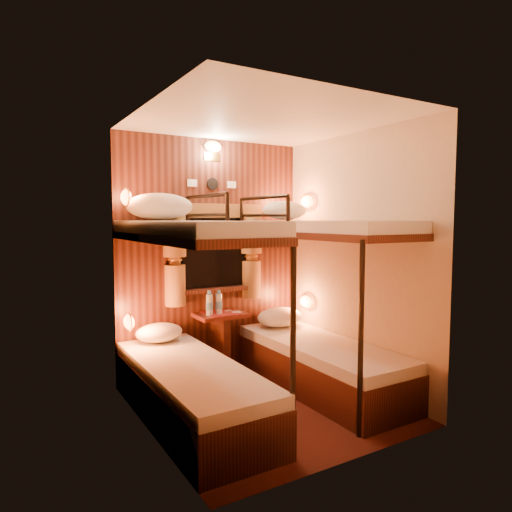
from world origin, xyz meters
TOP-DOWN VIEW (x-y plane):
  - floor at (0.00, 0.00)m, footprint 2.10×2.10m
  - ceiling at (0.00, 0.00)m, footprint 2.10×2.10m
  - wall_back at (0.00, 1.05)m, footprint 2.40×0.00m
  - wall_front at (0.00, -1.05)m, footprint 2.40×0.00m
  - wall_left at (-1.00, 0.00)m, footprint 0.00×2.40m
  - wall_right at (1.00, 0.00)m, footprint 0.00×2.40m
  - back_panel at (0.00, 1.04)m, footprint 2.00×0.03m
  - bunk_left at (-0.65, 0.07)m, footprint 0.72×1.90m
  - bunk_right at (0.65, 0.07)m, footprint 0.72×1.90m
  - window at (0.00, 1.00)m, footprint 1.00×0.12m
  - curtains at (0.00, 0.97)m, footprint 1.10×0.22m
  - back_fixtures at (0.00, 1.00)m, footprint 0.54×0.09m
  - reading_lamps at (-0.00, 0.70)m, footprint 2.00×0.20m
  - table at (0.00, 0.85)m, footprint 0.50×0.34m
  - bottle_left at (-0.14, 0.82)m, footprint 0.07×0.07m
  - bottle_right at (-0.03, 0.82)m, footprint 0.07×0.07m
  - sachet_a at (0.16, 0.79)m, footprint 0.10×0.08m
  - sachet_b at (0.11, 0.91)m, footprint 0.08×0.07m
  - pillow_lower_left at (-0.65, 0.82)m, footprint 0.44×0.31m
  - pillow_lower_right at (0.65, 0.75)m, footprint 0.51×0.36m
  - pillow_upper_left at (-0.65, 0.74)m, footprint 0.61×0.43m
  - pillow_upper_right at (0.65, 0.67)m, footprint 0.49×0.35m

SIDE VIEW (x-z plane):
  - floor at x=0.00m, z-range 0.00..0.00m
  - table at x=0.00m, z-range 0.09..0.74m
  - pillow_lower_left at x=-0.65m, z-range 0.46..0.63m
  - pillow_lower_right at x=0.65m, z-range 0.46..0.66m
  - bunk_left at x=-0.65m, z-range -0.35..1.47m
  - bunk_right at x=0.65m, z-range -0.35..1.47m
  - sachet_b at x=0.11m, z-range 0.65..0.66m
  - sachet_a at x=0.16m, z-range 0.65..0.66m
  - bottle_right at x=-0.03m, z-range 0.63..0.87m
  - bottle_left at x=-0.14m, z-range 0.63..0.88m
  - window at x=0.00m, z-range 0.79..1.58m
  - wall_back at x=0.00m, z-range 0.00..2.40m
  - wall_front at x=0.00m, z-range 0.00..2.40m
  - wall_left at x=-1.00m, z-range 0.00..2.40m
  - wall_right at x=1.00m, z-range 0.00..2.40m
  - back_panel at x=0.00m, z-range 0.00..2.40m
  - reading_lamps at x=0.00m, z-range 0.62..1.86m
  - curtains at x=0.00m, z-range 0.76..1.76m
  - pillow_upper_right at x=0.65m, z-range 1.59..1.78m
  - pillow_upper_left at x=-0.65m, z-range 1.59..1.83m
  - back_fixtures at x=0.00m, z-range 2.00..2.49m
  - ceiling at x=0.00m, z-range 2.40..2.40m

